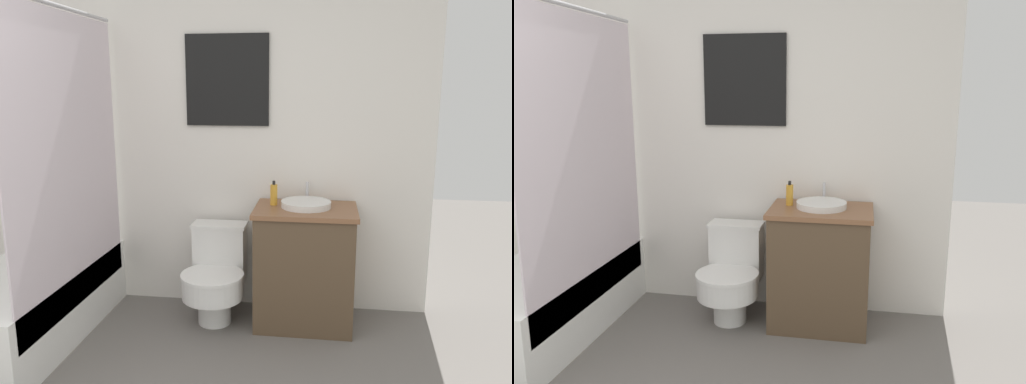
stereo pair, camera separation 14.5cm
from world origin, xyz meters
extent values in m
cube|color=white|center=(0.00, 2.32, 1.25)|extent=(3.36, 0.05, 2.50)
cube|color=black|center=(0.30, 2.28, 1.58)|extent=(0.56, 0.02, 0.60)
cube|color=silver|center=(0.30, 2.28, 1.58)|extent=(0.53, 0.01, 0.57)
cube|color=white|center=(-0.84, 1.61, 0.22)|extent=(0.69, 1.37, 0.43)
cube|color=silver|center=(-0.50, 1.61, 1.10)|extent=(0.01, 1.26, 1.70)
cylinder|color=#B7B7BC|center=(-0.50, 1.61, 1.97)|extent=(0.02, 1.26, 0.02)
cylinder|color=white|center=(0.26, 1.95, 0.10)|extent=(0.22, 0.22, 0.20)
cylinder|color=white|center=(0.26, 1.90, 0.27)|extent=(0.40, 0.40, 0.14)
cylinder|color=white|center=(0.26, 1.90, 0.35)|extent=(0.41, 0.41, 0.02)
cube|color=white|center=(0.26, 2.15, 0.42)|extent=(0.35, 0.18, 0.37)
cube|color=white|center=(0.26, 2.15, 0.62)|extent=(0.37, 0.19, 0.02)
cube|color=brown|center=(0.85, 2.04, 0.38)|extent=(0.62, 0.46, 0.75)
cube|color=brown|center=(0.85, 2.04, 0.77)|extent=(0.65, 0.49, 0.03)
cylinder|color=white|center=(0.85, 2.06, 0.80)|extent=(0.32, 0.32, 0.04)
cylinder|color=silver|center=(0.85, 2.24, 0.85)|extent=(0.02, 0.02, 0.13)
cylinder|color=gold|center=(0.64, 2.09, 0.85)|extent=(0.05, 0.05, 0.13)
cylinder|color=black|center=(0.64, 2.09, 0.93)|extent=(0.02, 0.02, 0.02)
camera|label=1|loc=(0.96, -1.06, 1.54)|focal=35.00mm
camera|label=2|loc=(1.10, -1.04, 1.54)|focal=35.00mm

